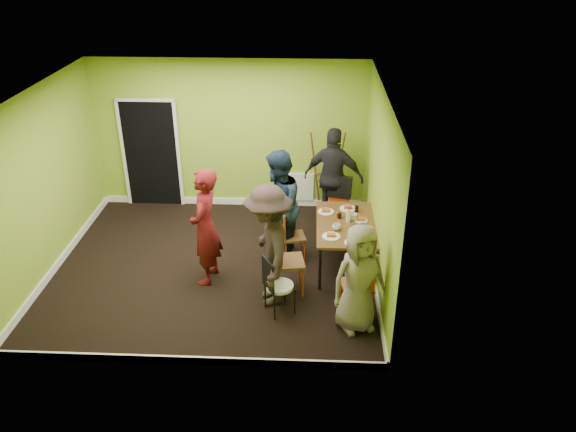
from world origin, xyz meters
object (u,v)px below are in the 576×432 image
Objects in this scene: chair_left_near at (282,256)px; easel at (327,173)px; person_left_far at (278,207)px; chair_back_end at (339,193)px; blue_bottle at (363,229)px; orange_bottle at (337,215)px; chair_bentwood at (276,283)px; person_left_near at (269,246)px; person_standing at (205,227)px; chair_front_end at (359,283)px; thermos at (348,215)px; dining_table at (346,226)px; person_back_end at (334,178)px; person_front_end at (359,279)px; chair_left_far at (289,232)px.

chair_left_near is 0.67× the size of easel.
chair_back_end is at bearing 138.86° from person_left_far.
orange_bottle is (-0.36, 0.54, -0.06)m from blue_bottle.
chair_bentwood reaches higher than orange_bottle.
person_standing is at bearing -128.46° from person_left_near.
chair_front_end is 12.56× the size of orange_bottle.
chair_back_end is at bearing 136.93° from person_standing.
thermos reaches higher than chair_back_end.
dining_table is at bearing 112.90° from chair_bentwood.
chair_left_near is 0.59× the size of person_standing.
person_back_end is (0.90, 1.22, -0.01)m from person_left_far.
chair_left_near is 2.72m from easel.
chair_back_end is 12.33× the size of orange_bottle.
orange_bottle is 0.05× the size of person_front_end.
thermos is 1.10m from person_left_far.
chair_front_end is 1.43m from thermos.
chair_bentwood is at bearing 167.02° from chair_front_end.
easel is 7.01× the size of thermos.
thermos is 1.19× the size of blue_bottle.
dining_table is 0.93× the size of easel.
person_front_end is (0.98, -1.70, 0.28)m from chair_left_far.
chair_back_end is 0.53× the size of person_left_far.
easel is (-0.21, 0.64, 0.10)m from chair_back_end.
thermos is (0.31, -1.81, 0.07)m from easel.
chair_front_end is 1.56m from orange_bottle.
person_left_far reaches higher than thermos.
chair_left_near is 1.09× the size of chair_front_end.
person_standing is at bearing -160.46° from orange_bottle.
chair_bentwood reaches higher than chair_left_far.
orange_bottle is 0.04× the size of person_standing.
dining_table is 0.83× the size of person_back_end.
orange_bottle is at bearing 101.76° from chair_back_end.
orange_bottle is 1.55m from person_left_near.
chair_back_end is 0.64× the size of person_front_end.
easel is at bearing 148.98° from person_standing.
chair_back_end is 1.11× the size of chair_bentwood.
chair_back_end is 0.68m from easel.
person_left_near is (0.97, -0.49, -0.01)m from person_standing.
blue_bottle is (1.17, 0.41, 0.24)m from chair_left_near.
person_front_end is at bearing 17.54° from chair_left_far.
thermos is at bearing 110.38° from chair_back_end.
chair_front_end is (0.18, -2.57, -0.13)m from chair_back_end.
person_left_far is 1.01× the size of person_left_near.
easel is 0.89× the size of person_back_end.
chair_front_end reaches higher than blue_bottle.
chair_bentwood is (-1.00, -1.28, -0.21)m from dining_table.
dining_table is 0.18m from thermos.
chair_bentwood is (-0.95, -2.51, -0.20)m from chair_back_end.
dining_table is 1.55m from person_front_end.
chair_left_far is 0.46m from person_left_far.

